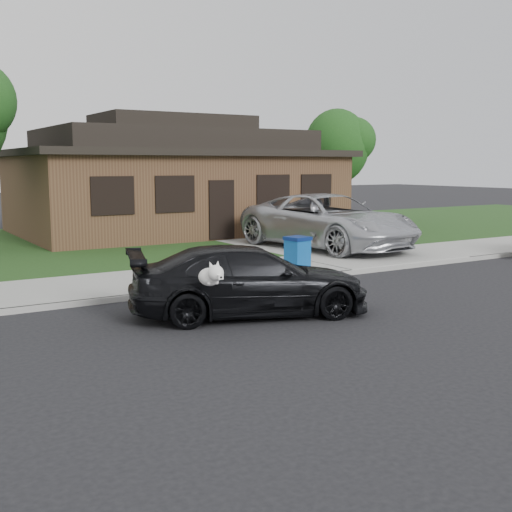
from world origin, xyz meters
TOP-DOWN VIEW (x-y plane):
  - ground at (0.00, 0.00)m, footprint 120.00×120.00m
  - sidewalk at (0.00, 5.00)m, footprint 60.00×3.00m
  - curb at (0.00, 3.50)m, footprint 60.00×0.12m
  - lawn at (0.00, 13.00)m, footprint 60.00×13.00m
  - driveway at (6.00, 10.00)m, footprint 4.50×13.00m
  - sedan at (-0.82, 1.05)m, footprint 4.88×3.14m
  - minivan at (5.86, 7.21)m, footprint 3.55×6.57m
  - recycling_bin at (2.43, 4.08)m, footprint 0.62×0.62m
  - house at (4.00, 15.00)m, footprint 12.60×8.60m
  - tree_1 at (12.14, 14.40)m, footprint 3.15×3.00m

SIDE VIEW (x-z plane):
  - ground at x=0.00m, z-range 0.00..0.00m
  - sidewalk at x=0.00m, z-range 0.00..0.12m
  - curb at x=0.00m, z-range 0.00..0.12m
  - lawn at x=0.00m, z-range 0.00..0.13m
  - driveway at x=6.00m, z-range 0.00..0.14m
  - recycling_bin at x=2.43m, z-range 0.13..1.02m
  - sedan at x=-0.82m, z-range 0.00..1.32m
  - minivan at x=5.86m, z-range 0.14..1.89m
  - house at x=4.00m, z-range -0.19..4.46m
  - tree_1 at x=12.14m, z-range 1.09..6.34m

